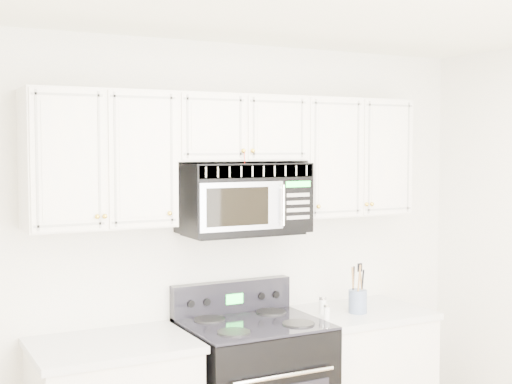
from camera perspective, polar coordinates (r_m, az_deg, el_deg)
room at (r=2.99m, az=11.76°, el=-9.25°), size 3.51×3.51×2.61m
upper_cabinets at (r=4.26m, az=-1.77°, el=3.24°), size 2.44×0.37×0.75m
microwave at (r=4.27m, az=-0.99°, el=-0.46°), size 0.75×0.43×0.42m
utensil_crock at (r=4.57m, az=8.14°, el=-8.57°), size 0.12×0.12×0.31m
shaker_salt at (r=4.38m, az=5.68°, el=-9.52°), size 0.04×0.04×0.09m
shaker_pepper at (r=4.51m, az=5.36°, el=-9.02°), size 0.05×0.05×0.11m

